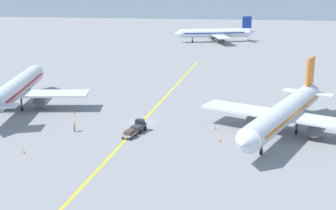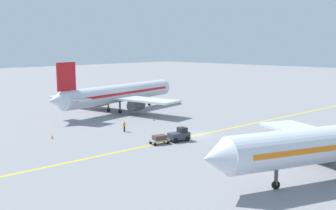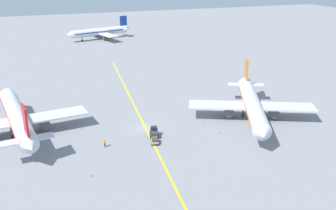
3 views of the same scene
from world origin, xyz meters
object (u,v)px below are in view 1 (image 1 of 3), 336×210
airplane_adjacent_stand (285,113)px  traffic_cone_by_wingtip (215,128)px  airplane_at_gate (15,90)px  traffic_cone_near_nose (220,140)px  traffic_cone_far_edge (24,151)px  traffic_cone_mid_apron (74,113)px  baggage_cart_trailing (129,133)px  baggage_tug_dark (139,126)px  airplane_distant_taxiing (216,33)px  ground_crew_worker (74,126)px

airplane_adjacent_stand → traffic_cone_by_wingtip: size_ratio=61.34×
airplane_at_gate → traffic_cone_near_nose: airplane_at_gate is taller
traffic_cone_far_edge → airplane_at_gate: bearing=117.7°
airplane_adjacent_stand → traffic_cone_mid_apron: (-37.08, 6.79, -3.43)m
baggage_cart_trailing → traffic_cone_mid_apron: (-12.89, 11.44, -0.49)m
airplane_adjacent_stand → traffic_cone_by_wingtip: bearing=173.3°
airplane_at_gate → traffic_cone_mid_apron: bearing=-9.1°
airplane_adjacent_stand → traffic_cone_by_wingtip: 11.56m
baggage_tug_dark → traffic_cone_far_edge: size_ratio=5.98×
airplane_distant_taxiing → traffic_cone_mid_apron: (-22.04, -100.78, -3.06)m
airplane_adjacent_stand → traffic_cone_by_wingtip: (-10.96, 1.28, -3.43)m
baggage_tug_dark → airplane_adjacent_stand: bearing=3.6°
airplane_at_gate → ground_crew_worker: 19.76m
baggage_cart_trailing → baggage_tug_dark: bearing=75.0°
airplane_distant_taxiing → traffic_cone_far_edge: airplane_distant_taxiing is taller
airplane_distant_taxiing → ground_crew_worker: (-18.69, -110.52, -2.43)m
airplane_adjacent_stand → airplane_distant_taxiing: airplane_adjacent_stand is taller
ground_crew_worker → traffic_cone_mid_apron: 10.32m
traffic_cone_by_wingtip → baggage_cart_trailing: bearing=-155.8°
ground_crew_worker → traffic_cone_mid_apron: (-3.35, 9.75, -0.63)m
airplane_adjacent_stand → ground_crew_worker: size_ratio=20.08×
traffic_cone_far_edge → baggage_tug_dark: bearing=39.2°
airplane_distant_taxiing → traffic_cone_by_wingtip: bearing=-87.8°
traffic_cone_far_edge → baggage_cart_trailing: bearing=32.3°
baggage_tug_dark → traffic_cone_near_nose: (13.35, -3.17, -0.63)m
traffic_cone_near_nose → airplane_at_gate: bearing=161.2°
airplane_distant_taxiing → baggage_tug_dark: airplane_distant_taxiing is taller
airplane_adjacent_stand → traffic_cone_near_nose: 11.54m
airplane_adjacent_stand → baggage_tug_dark: size_ratio=10.27×
traffic_cone_by_wingtip → traffic_cone_far_edge: same height
baggage_cart_trailing → traffic_cone_by_wingtip: baggage_cart_trailing is taller
baggage_tug_dark → ground_crew_worker: 10.50m
airplane_distant_taxiing → airplane_adjacent_stand: bearing=-82.0°
baggage_cart_trailing → traffic_cone_by_wingtip: bearing=24.2°
airplane_adjacent_stand → traffic_cone_far_edge: 40.23m
traffic_cone_mid_apron → baggage_tug_dark: bearing=-31.0°
traffic_cone_near_nose → traffic_cone_mid_apron: same height
traffic_cone_near_nose → airplane_adjacent_stand: bearing=24.9°
airplane_at_gate → traffic_cone_by_wingtip: airplane_at_gate is taller
airplane_adjacent_stand → traffic_cone_by_wingtip: airplane_adjacent_stand is taller
airplane_adjacent_stand → traffic_cone_mid_apron: airplane_adjacent_stand is taller
airplane_distant_taxiing → traffic_cone_far_edge: size_ratio=57.04×
baggage_cart_trailing → traffic_cone_by_wingtip: size_ratio=5.23×
airplane_adjacent_stand → airplane_distant_taxiing: 108.62m
baggage_tug_dark → traffic_cone_near_nose: baggage_tug_dark is taller
airplane_at_gate → traffic_cone_near_nose: bearing=-18.8°
ground_crew_worker → traffic_cone_far_edge: (-4.09, -10.32, -0.63)m
airplane_at_gate → traffic_cone_far_edge: 25.13m
baggage_cart_trailing → ground_crew_worker: (-9.54, 1.70, 0.15)m
traffic_cone_mid_apron → airplane_at_gate: bearing=170.9°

